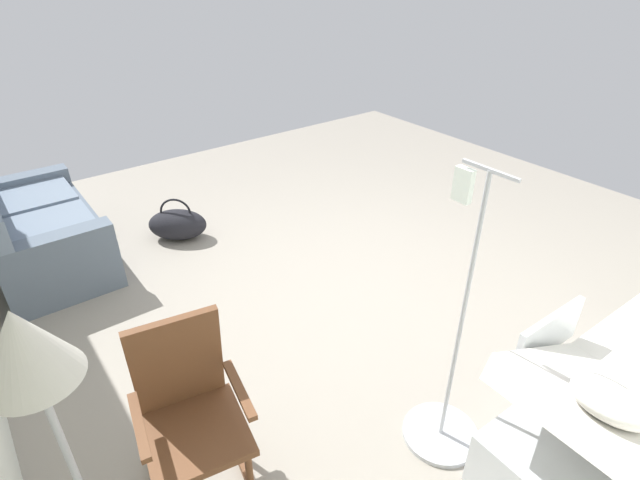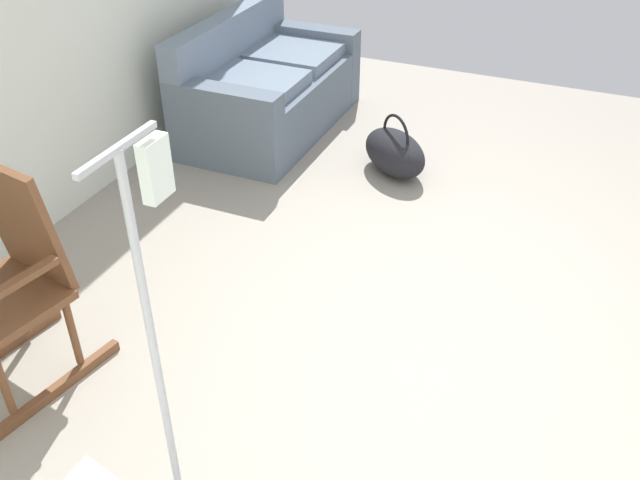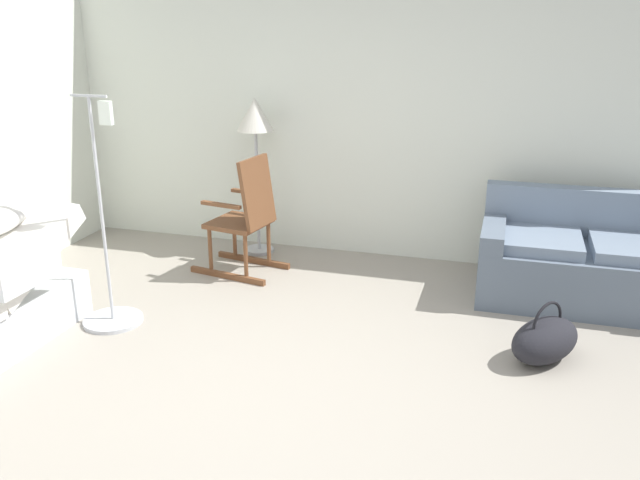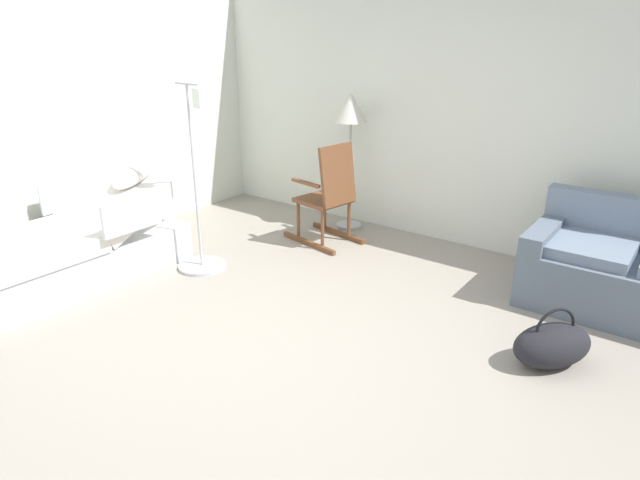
% 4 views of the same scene
% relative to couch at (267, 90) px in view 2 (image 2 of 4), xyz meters
% --- Properties ---
extents(ground_plane, '(7.29, 7.29, 0.00)m').
position_rel_couch_xyz_m(ground_plane, '(-1.87, -2.02, -0.31)').
color(ground_plane, gray).
extents(couch, '(1.60, 0.85, 0.85)m').
position_rel_couch_xyz_m(couch, '(0.00, 0.00, 0.00)').
color(couch, slate).
rests_on(couch, ground).
extents(rocking_chair, '(0.83, 0.60, 1.05)m').
position_rel_couch_xyz_m(rocking_chair, '(-2.81, -0.18, 0.20)').
color(rocking_chair, brown).
rests_on(rocking_chair, ground).
extents(duffel_bag, '(0.60, 0.64, 0.43)m').
position_rel_couch_xyz_m(duffel_bag, '(-0.31, -1.13, -0.15)').
color(duffel_bag, black).
rests_on(duffel_bag, ground).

